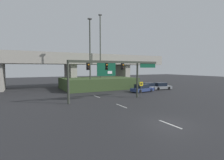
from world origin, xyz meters
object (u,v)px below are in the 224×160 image
Objects in this scene: parked_sedan_near_right at (142,88)px; parked_sedan_mid_right at (148,87)px; signal_gantry at (113,68)px; speed_limit_sign at (141,87)px; highway_light_pole_far at (90,53)px; parked_sedan_far_right at (161,86)px; highway_light_pole_near at (100,50)px.

parked_sedan_near_right is 3.39m from parked_sedan_mid_right.
signal_gantry is 5.18m from speed_limit_sign.
highway_light_pole_far is at bearing 89.08° from signal_gantry.
speed_limit_sign reaches higher than parked_sedan_near_right.
speed_limit_sign reaches higher than parked_sedan_far_right.
parked_sedan_near_right is at bearing -67.78° from highway_light_pole_near.
signal_gantry is 15.47m from highway_light_pole_near.
signal_gantry is 10.17m from parked_sedan_near_right.
parked_sedan_near_right is (8.25, -5.24, -6.54)m from highway_light_pole_far.
highway_light_pole_far is at bearing 111.84° from speed_limit_sign.
parked_sedan_far_right is (9.75, -8.77, -7.80)m from highway_light_pole_near.
highway_light_pole_near is 3.70× the size of parked_sedan_mid_right.
signal_gantry is 9.98m from highway_light_pole_far.
highway_light_pole_far is (0.15, 9.58, 2.81)m from signal_gantry.
highway_light_pole_far is at bearing 140.87° from parked_sedan_near_right.
parked_sedan_far_right is at bearing 32.62° from speed_limit_sign.
signal_gantry is at bearing -152.06° from parked_sedan_far_right.
highway_light_pole_near is 13.26m from parked_sedan_near_right.
parked_sedan_far_right is at bearing 21.33° from signal_gantry.
signal_gantry reaches higher than parked_sedan_mid_right.
speed_limit_sign is 0.56× the size of parked_sedan_mid_right.
highway_light_pole_near is at bearing 48.27° from highway_light_pole_far.
highway_light_pole_far is (-4.15, 10.35, 5.60)m from speed_limit_sign.
highway_light_pole_far is at bearing 165.40° from parked_sedan_mid_right.
highway_light_pole_far is 3.09× the size of parked_sedan_far_right.
parked_sedan_far_right is (5.69, 1.16, -0.00)m from parked_sedan_near_right.
parked_sedan_mid_right is (11.31, 6.08, -3.72)m from signal_gantry.
highway_light_pole_far is (-4.19, -4.70, -1.26)m from highway_light_pole_near.
parked_sedan_mid_right is (6.97, -8.19, -7.79)m from highway_light_pole_near.
speed_limit_sign is at bearing -140.77° from parked_sedan_far_right.
parked_sedan_mid_right is (11.16, -3.50, -6.53)m from highway_light_pole_far.
highway_light_pole_far reaches higher than signal_gantry.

